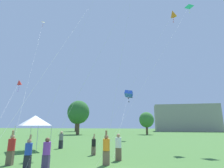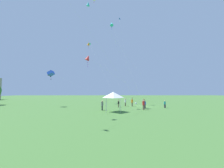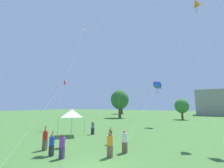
# 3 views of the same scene
# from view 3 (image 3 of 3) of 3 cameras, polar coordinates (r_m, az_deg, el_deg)

# --- Properties ---
(tree_far_centre) EXTENTS (5.94, 5.35, 8.97)m
(tree_far_centre) POSITION_cam_3_polar(r_m,az_deg,el_deg) (68.71, 3.72, -6.49)
(tree_far_centre) COLOR brown
(tree_far_centre) RESTS_ON ground
(tree_near_right) EXTENTS (3.77, 3.39, 5.68)m
(tree_near_right) POSITION_cam_3_polar(r_m,az_deg,el_deg) (46.04, 25.02, -7.61)
(tree_near_right) COLOR brown
(tree_near_right) RESTS_ON ground
(tree_far_left) EXTENTS (5.77, 5.19, 8.70)m
(tree_far_left) POSITION_cam_3_polar(r_m,az_deg,el_deg) (47.55, 2.95, -5.99)
(tree_far_left) COLOR brown
(tree_far_left) RESTS_ON ground
(festival_tent) EXTENTS (2.64, 2.64, 3.36)m
(festival_tent) POSITION_cam_3_polar(r_m,az_deg,el_deg) (20.69, -15.00, -10.66)
(festival_tent) COLOR #B7B7BC
(festival_tent) RESTS_ON ground
(person_white_shirt) EXTENTS (0.43, 0.43, 1.82)m
(person_white_shirt) POSITION_cam_3_polar(r_m,az_deg,el_deg) (13.35, 4.85, -20.63)
(person_white_shirt) COLOR brown
(person_white_shirt) RESTS_ON ground
(person_blue_shirt) EXTENTS (0.39, 0.39, 1.90)m
(person_blue_shirt) POSITION_cam_3_polar(r_m,az_deg,el_deg) (13.44, -21.98, -20.28)
(person_blue_shirt) COLOR #282833
(person_blue_shirt) RESTS_ON ground
(person_black_shirt) EXTENTS (0.35, 0.35, 1.71)m
(person_black_shirt) POSITION_cam_3_polar(r_m,az_deg,el_deg) (16.01, -0.58, -19.11)
(person_black_shirt) COLOR brown
(person_black_shirt) RESTS_ON ground
(person_purple_shirt) EXTENTS (0.41, 0.41, 1.75)m
(person_purple_shirt) POSITION_cam_3_polar(r_m,az_deg,el_deg) (12.57, -18.48, -21.25)
(person_purple_shirt) COLOR #473860
(person_purple_shirt) RESTS_ON ground
(person_grey_shirt) EXTENTS (0.42, 0.42, 1.78)m
(person_grey_shirt) POSITION_cam_3_polar(r_m,az_deg,el_deg) (21.17, -7.34, -15.97)
(person_grey_shirt) COLOR #282833
(person_grey_shirt) RESTS_ON ground
(person_red_shirt) EXTENTS (0.43, 0.43, 2.11)m
(person_red_shirt) POSITION_cam_3_polar(r_m,az_deg,el_deg) (15.21, -24.11, -18.26)
(person_red_shirt) COLOR brown
(person_red_shirt) RESTS_ON ground
(person_orange_shirt) EXTENTS (0.43, 0.43, 2.09)m
(person_orange_shirt) POSITION_cam_3_polar(r_m,az_deg,el_deg) (12.24, -0.80, -21.65)
(person_orange_shirt) COLOR brown
(person_orange_shirt) RESTS_ON ground
(kite_blue_box_0) EXTENTS (1.48, 17.90, 8.51)m
(kite_blue_box_0) POSITION_cam_3_polar(r_m,az_deg,el_deg) (30.49, 16.88, -0.38)
(kite_blue_box_0) COLOR silver
(kite_blue_box_0) RESTS_ON ground
(kite_orange_diamond_3) EXTENTS (9.57, 9.62, 18.51)m
(kite_orange_diamond_3) POSITION_cam_3_polar(r_m,az_deg,el_deg) (26.22, 29.40, 25.29)
(kite_orange_diamond_3) COLOR silver
(kite_orange_diamond_3) RESTS_ON ground
(kite_red_diamond_6) EXTENTS (10.27, 14.68, 8.30)m
(kite_red_diamond_6) POSITION_cam_3_polar(r_m,az_deg,el_deg) (26.99, -17.57, 0.66)
(kite_red_diamond_6) COLOR silver
(kite_red_diamond_6) RESTS_ON ground
(kite_yellow_delta_7) EXTENTS (10.36, 17.01, 21.80)m
(kite_yellow_delta_7) POSITION_cam_3_polar(r_m,az_deg,el_deg) (36.95, -11.18, 19.01)
(kite_yellow_delta_7) COLOR silver
(kite_yellow_delta_7) RESTS_ON ground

